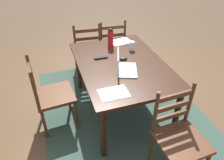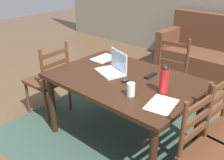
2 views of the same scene
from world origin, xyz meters
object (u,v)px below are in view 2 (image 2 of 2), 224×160
(drinking_glass, at_px, (131,89))
(computer_mouse, at_px, (126,80))
(laptop, at_px, (114,67))
(chair_right_near, at_px, (211,156))
(tv_remote, at_px, (151,76))
(dining_table, at_px, (124,85))
(water_bottle, at_px, (164,79))
(chair_left_near, at_px, (49,80))
(couch, at_px, (214,55))
(chair_far_head, at_px, (166,76))

(drinking_glass, distance_m, computer_mouse, 0.30)
(laptop, distance_m, computer_mouse, 0.26)
(chair_right_near, bearing_deg, tv_remote, 154.17)
(dining_table, relative_size, laptop, 3.97)
(chair_right_near, distance_m, water_bottle, 0.73)
(chair_right_near, bearing_deg, dining_table, 168.91)
(dining_table, bearing_deg, drinking_glass, -41.68)
(chair_right_near, relative_size, chair_left_near, 1.00)
(water_bottle, bearing_deg, laptop, 174.87)
(dining_table, relative_size, water_bottle, 5.56)
(chair_right_near, bearing_deg, chair_left_near, -179.95)
(chair_left_near, height_order, computer_mouse, chair_left_near)
(couch, height_order, computer_mouse, couch)
(dining_table, relative_size, drinking_glass, 12.31)
(chair_far_head, height_order, tv_remote, chair_far_head)
(chair_left_near, relative_size, laptop, 2.53)
(couch, bearing_deg, chair_left_near, -112.51)
(laptop, bearing_deg, tv_remote, 24.68)
(dining_table, relative_size, chair_right_near, 1.57)
(dining_table, xyz_separation_m, chair_right_near, (1.03, -0.20, -0.19))
(dining_table, height_order, water_bottle, water_bottle)
(chair_right_near, bearing_deg, computer_mouse, 171.18)
(chair_far_head, relative_size, couch, 0.53)
(chair_right_near, distance_m, computer_mouse, 1.02)
(chair_left_near, bearing_deg, laptop, 16.05)
(chair_left_near, relative_size, computer_mouse, 9.50)
(dining_table, relative_size, chair_left_near, 1.57)
(drinking_glass, bearing_deg, chair_far_head, 104.17)
(chair_left_near, distance_m, tv_remote, 1.32)
(computer_mouse, bearing_deg, chair_right_near, 1.05)
(dining_table, distance_m, drinking_glass, 0.41)
(laptop, bearing_deg, chair_left_near, -163.95)
(couch, bearing_deg, computer_mouse, -89.42)
(dining_table, distance_m, computer_mouse, 0.14)
(chair_left_near, bearing_deg, water_bottle, 7.23)
(computer_mouse, xyz_separation_m, tv_remote, (0.12, 0.26, -0.01))
(water_bottle, bearing_deg, chair_left_near, -172.77)
(chair_right_near, height_order, drinking_glass, chair_right_near)
(water_bottle, bearing_deg, couch, 99.95)
(computer_mouse, bearing_deg, drinking_glass, -32.99)
(chair_far_head, bearing_deg, drinking_glass, -75.83)
(chair_left_near, xyz_separation_m, water_bottle, (1.50, 0.19, 0.42))
(chair_right_near, xyz_separation_m, chair_far_head, (-1.04, 1.09, 0.00))
(dining_table, xyz_separation_m, couch, (0.04, 2.40, -0.30))
(laptop, xyz_separation_m, drinking_glass, (0.46, -0.30, 0.00))
(chair_right_near, xyz_separation_m, computer_mouse, (-0.97, 0.15, 0.30))
(chair_far_head, relative_size, water_bottle, 3.54)
(couch, height_order, drinking_glass, couch)
(couch, relative_size, drinking_glass, 14.85)
(water_bottle, distance_m, drinking_glass, 0.31)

